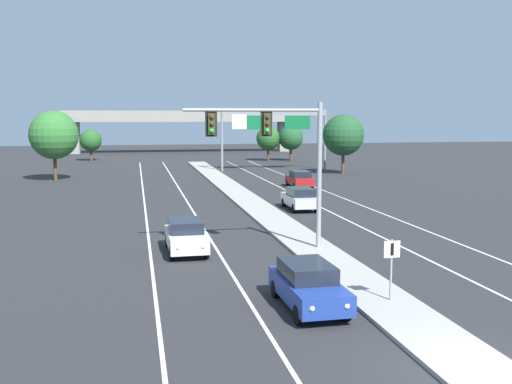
{
  "coord_description": "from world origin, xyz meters",
  "views": [
    {
      "loc": [
        -8.6,
        -13.48,
        6.66
      ],
      "look_at": [
        -3.2,
        13.37,
        3.2
      ],
      "focal_mm": 42.2,
      "sensor_mm": 36.0,
      "label": 1
    }
  ],
  "objects_px": {
    "car_oncoming_white": "(186,236)",
    "tree_far_left_c": "(54,135)",
    "tree_far_right_b": "(291,138)",
    "car_oncoming_blue": "(308,285)",
    "car_receding_red": "(300,179)",
    "tree_far_right_c": "(343,135)",
    "overhead_signal_mast": "(277,144)",
    "car_receding_silver": "(300,198)",
    "median_sign_post": "(391,261)",
    "tree_far_right_a": "(268,138)",
    "highway_sign_gantry": "(275,120)",
    "tree_far_left_b": "(91,140)"
  },
  "relations": [
    {
      "from": "car_oncoming_white",
      "to": "tree_far_left_c",
      "type": "height_order",
      "value": "tree_far_left_c"
    },
    {
      "from": "car_oncoming_white",
      "to": "tree_far_right_b",
      "type": "xyz_separation_m",
      "value": [
        20.54,
        58.21,
        2.63
      ]
    },
    {
      "from": "car_oncoming_blue",
      "to": "car_receding_red",
      "type": "distance_m",
      "value": 35.77
    },
    {
      "from": "tree_far_right_c",
      "to": "overhead_signal_mast",
      "type": "bearing_deg",
      "value": -114.01
    },
    {
      "from": "car_receding_silver",
      "to": "tree_far_right_c",
      "type": "xyz_separation_m",
      "value": [
        12.05,
        24.86,
        3.68
      ]
    },
    {
      "from": "car_oncoming_white",
      "to": "car_receding_red",
      "type": "distance_m",
      "value": 28.03
    },
    {
      "from": "car_oncoming_white",
      "to": "tree_far_right_c",
      "type": "distance_m",
      "value": 42.77
    },
    {
      "from": "tree_far_left_c",
      "to": "car_receding_red",
      "type": "bearing_deg",
      "value": -25.06
    },
    {
      "from": "car_receding_red",
      "to": "tree_far_right_c",
      "type": "distance_m",
      "value": 15.13
    },
    {
      "from": "median_sign_post",
      "to": "tree_far_right_c",
      "type": "relative_size",
      "value": 0.32
    },
    {
      "from": "tree_far_right_a",
      "to": "tree_far_left_c",
      "type": "distance_m",
      "value": 36.03
    },
    {
      "from": "overhead_signal_mast",
      "to": "median_sign_post",
      "type": "distance_m",
      "value": 9.87
    },
    {
      "from": "overhead_signal_mast",
      "to": "tree_far_right_a",
      "type": "relative_size",
      "value": 1.4
    },
    {
      "from": "tree_far_left_c",
      "to": "tree_far_right_b",
      "type": "bearing_deg",
      "value": 35.73
    },
    {
      "from": "overhead_signal_mast",
      "to": "car_oncoming_white",
      "type": "xyz_separation_m",
      "value": [
        -4.4,
        0.84,
        -4.49
      ]
    },
    {
      "from": "overhead_signal_mast",
      "to": "tree_far_left_c",
      "type": "relative_size",
      "value": 0.99
    },
    {
      "from": "overhead_signal_mast",
      "to": "tree_far_left_c",
      "type": "distance_m",
      "value": 39.62
    },
    {
      "from": "tree_far_right_b",
      "to": "car_receding_red",
      "type": "bearing_deg",
      "value": -103.24
    },
    {
      "from": "tree_far_right_c",
      "to": "tree_far_right_b",
      "type": "relative_size",
      "value": 1.3
    },
    {
      "from": "median_sign_post",
      "to": "car_receding_red",
      "type": "height_order",
      "value": "median_sign_post"
    },
    {
      "from": "overhead_signal_mast",
      "to": "highway_sign_gantry",
      "type": "xyz_separation_m",
      "value": [
        10.06,
        43.74,
        0.85
      ]
    },
    {
      "from": "tree_far_left_b",
      "to": "tree_far_right_b",
      "type": "height_order",
      "value": "tree_far_right_b"
    },
    {
      "from": "highway_sign_gantry",
      "to": "tree_far_left_c",
      "type": "bearing_deg",
      "value": -164.26
    },
    {
      "from": "car_receding_silver",
      "to": "tree_far_right_a",
      "type": "xyz_separation_m",
      "value": [
        8.03,
        46.73,
        2.54
      ]
    },
    {
      "from": "car_oncoming_blue",
      "to": "tree_far_right_b",
      "type": "distance_m",
      "value": 69.94
    },
    {
      "from": "car_oncoming_blue",
      "to": "highway_sign_gantry",
      "type": "height_order",
      "value": "highway_sign_gantry"
    },
    {
      "from": "tree_far_left_b",
      "to": "tree_far_right_b",
      "type": "relative_size",
      "value": 0.89
    },
    {
      "from": "tree_far_left_b",
      "to": "highway_sign_gantry",
      "type": "bearing_deg",
      "value": -42.11
    },
    {
      "from": "car_receding_red",
      "to": "overhead_signal_mast",
      "type": "bearing_deg",
      "value": -107.87
    },
    {
      "from": "median_sign_post",
      "to": "tree_far_left_b",
      "type": "height_order",
      "value": "tree_far_left_b"
    },
    {
      "from": "overhead_signal_mast",
      "to": "tree_far_right_a",
      "type": "bearing_deg",
      "value": 77.89
    },
    {
      "from": "car_oncoming_white",
      "to": "tree_far_left_c",
      "type": "distance_m",
      "value": 37.57
    },
    {
      "from": "tree_far_right_a",
      "to": "tree_far_left_b",
      "type": "height_order",
      "value": "tree_far_right_a"
    },
    {
      "from": "tree_far_right_a",
      "to": "car_oncoming_white",
      "type": "bearing_deg",
      "value": -106.3
    },
    {
      "from": "car_receding_red",
      "to": "tree_far_right_c",
      "type": "bearing_deg",
      "value": 54.61
    },
    {
      "from": "car_receding_silver",
      "to": "highway_sign_gantry",
      "type": "xyz_separation_m",
      "value": [
        5.29,
        30.81,
        5.34
      ]
    },
    {
      "from": "overhead_signal_mast",
      "to": "tree_far_right_b",
      "type": "xyz_separation_m",
      "value": [
        16.14,
        59.04,
        -1.86
      ]
    },
    {
      "from": "car_oncoming_white",
      "to": "tree_far_right_a",
      "type": "xyz_separation_m",
      "value": [
        17.2,
        58.82,
        2.54
      ]
    },
    {
      "from": "car_oncoming_blue",
      "to": "car_oncoming_white",
      "type": "distance_m",
      "value": 10.17
    },
    {
      "from": "highway_sign_gantry",
      "to": "tree_far_left_b",
      "type": "height_order",
      "value": "highway_sign_gantry"
    },
    {
      "from": "car_receding_silver",
      "to": "tree_far_right_a",
      "type": "bearing_deg",
      "value": 80.25
    },
    {
      "from": "tree_far_left_c",
      "to": "tree_far_right_c",
      "type": "height_order",
      "value": "tree_far_left_c"
    },
    {
      "from": "tree_far_right_a",
      "to": "tree_far_right_b",
      "type": "bearing_deg",
      "value": -10.38
    },
    {
      "from": "tree_far_left_b",
      "to": "tree_far_right_a",
      "type": "bearing_deg",
      "value": -11.19
    },
    {
      "from": "car_oncoming_white",
      "to": "tree_far_right_c",
      "type": "relative_size",
      "value": 0.65
    },
    {
      "from": "median_sign_post",
      "to": "tree_far_right_c",
      "type": "height_order",
      "value": "tree_far_right_c"
    },
    {
      "from": "highway_sign_gantry",
      "to": "tree_far_right_c",
      "type": "distance_m",
      "value": 9.17
    },
    {
      "from": "car_oncoming_blue",
      "to": "highway_sign_gantry",
      "type": "relative_size",
      "value": 0.34
    },
    {
      "from": "overhead_signal_mast",
      "to": "tree_far_right_c",
      "type": "distance_m",
      "value": 41.37
    },
    {
      "from": "car_receding_silver",
      "to": "tree_far_left_b",
      "type": "bearing_deg",
      "value": 109.16
    }
  ]
}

